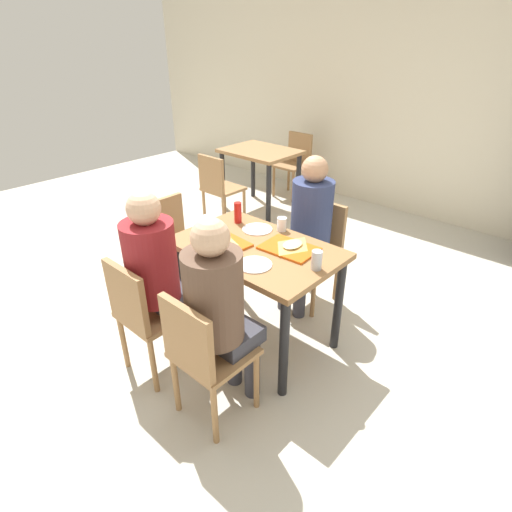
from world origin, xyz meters
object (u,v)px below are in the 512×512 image
(main_table, at_px, (256,261))
(chair_near_right, at_px, (203,352))
(tray_red_far, at_px, (289,248))
(soda_can, at_px, (317,260))
(pizza_slice_a, at_px, (220,241))
(person_in_brown_jacket, at_px, (219,304))
(tray_red_near, at_px, (222,242))
(person_far_side, at_px, (308,223))
(paper_plate_near_edge, at_px, (254,265))
(background_chair_far, at_px, (295,160))
(foil_bundle, at_px, (206,221))
(plastic_cup_b, at_px, (226,257))
(plastic_cup_a, at_px, (282,224))
(paper_plate_center, at_px, (257,229))
(background_chair_near, at_px, (218,185))
(chair_near_left, at_px, (143,311))
(pizza_slice_b, at_px, (292,245))
(condiment_bottle, at_px, (238,213))
(background_table, at_px, (260,161))
(chair_left_end, at_px, (173,241))
(person_in_red, at_px, (157,269))

(main_table, distance_m, chair_near_right, 0.82)
(tray_red_far, xyz_separation_m, soda_can, (0.28, -0.09, 0.05))
(chair_near_right, bearing_deg, pizza_slice_a, 128.36)
(person_in_brown_jacket, xyz_separation_m, tray_red_near, (-0.48, 0.48, 0.04))
(main_table, distance_m, person_far_side, 0.61)
(paper_plate_near_edge, distance_m, background_chair_far, 3.47)
(main_table, xyz_separation_m, person_far_side, (-0.00, 0.61, 0.09))
(tray_red_near, height_order, foil_bundle, foil_bundle)
(person_in_brown_jacket, relative_size, plastic_cup_b, 12.67)
(plastic_cup_a, bearing_deg, paper_plate_center, -142.11)
(paper_plate_near_edge, relative_size, background_chair_near, 0.26)
(chair_near_left, relative_size, plastic_cup_a, 8.57)
(pizza_slice_b, relative_size, plastic_cup_b, 2.54)
(pizza_slice_b, height_order, plastic_cup_b, plastic_cup_b)
(soda_can, bearing_deg, foil_bundle, -177.82)
(chair_near_right, relative_size, foil_bundle, 8.57)
(foil_bundle, bearing_deg, pizza_slice_a, -23.93)
(background_chair_near, bearing_deg, foil_bundle, -45.57)
(pizza_slice_b, height_order, condiment_bottle, condiment_bottle)
(paper_plate_center, distance_m, background_table, 2.36)
(soda_can, xyz_separation_m, condiment_bottle, (-0.84, 0.18, 0.02))
(main_table, relative_size, chair_left_end, 1.31)
(plastic_cup_a, xyz_separation_m, plastic_cup_b, (0.06, -0.62, 0.00))
(main_table, distance_m, plastic_cup_a, 0.35)
(background_chair_far, bearing_deg, paper_plate_center, -58.38)
(chair_near_right, bearing_deg, chair_near_left, 180.00)
(main_table, relative_size, plastic_cup_b, 11.26)
(paper_plate_center, xyz_separation_m, plastic_cup_b, (0.20, -0.51, 0.05))
(person_in_red, bearing_deg, person_far_side, 76.98)
(paper_plate_near_edge, xyz_separation_m, plastic_cup_a, (-0.20, 0.51, 0.05))
(paper_plate_center, height_order, condiment_bottle, condiment_bottle)
(person_in_brown_jacket, xyz_separation_m, background_chair_far, (-1.99, 3.32, -0.25))
(person_far_side, height_order, foil_bundle, person_far_side)
(person_in_red, relative_size, foil_bundle, 12.67)
(pizza_slice_a, bearing_deg, person_far_side, 75.22)
(soda_can, distance_m, background_chair_far, 3.48)
(plastic_cup_b, bearing_deg, person_in_red, -136.07)
(main_table, bearing_deg, condiment_bottle, 151.25)
(plastic_cup_a, distance_m, foil_bundle, 0.56)
(chair_left_end, relative_size, paper_plate_center, 3.89)
(chair_near_right, distance_m, background_chair_near, 2.82)
(main_table, bearing_deg, soda_can, 2.18)
(plastic_cup_b, bearing_deg, person_in_brown_jacket, -49.65)
(chair_near_right, distance_m, tray_red_far, 0.91)
(main_table, xyz_separation_m, background_chair_near, (-1.71, 1.24, -0.16))
(background_table, bearing_deg, soda_can, -41.76)
(pizza_slice_b, bearing_deg, person_in_brown_jacket, -84.10)
(person_in_brown_jacket, bearing_deg, background_table, 127.67)
(soda_can, bearing_deg, background_table, 138.24)
(condiment_bottle, relative_size, background_chair_near, 0.19)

